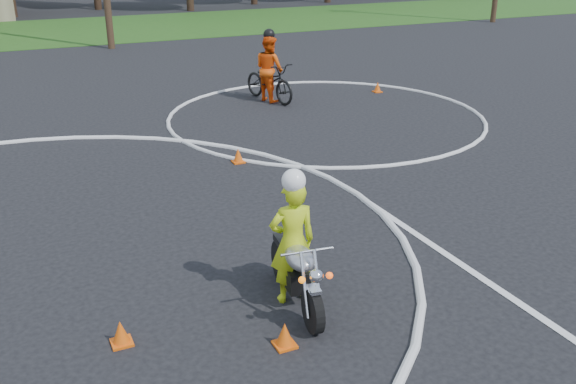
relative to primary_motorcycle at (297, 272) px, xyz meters
name	(u,v)px	position (x,y,z in m)	size (l,w,h in m)	color
course_markings	(128,203)	(-1.25, 4.19, -0.46)	(19.05, 19.05, 0.12)	silver
primary_motorcycle	(297,272)	(0.00, 0.00, 0.00)	(0.66, 1.84, 0.97)	black
rider_primary_grp	(292,239)	(0.00, 0.13, 0.40)	(0.64, 0.46, 1.80)	#BCD716
rider_second_grp	(269,76)	(3.95, 9.99, 0.23)	(1.18, 2.18, 1.99)	black
traffic_cones	(263,202)	(0.78, 2.96, -0.34)	(19.67, 12.82, 0.30)	#EE580C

